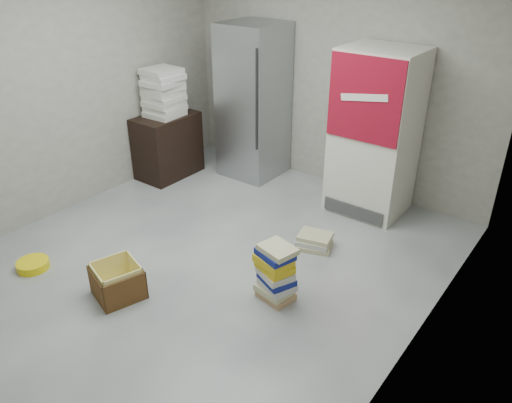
{
  "coord_description": "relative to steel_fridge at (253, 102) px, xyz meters",
  "views": [
    {
      "loc": [
        2.8,
        -2.7,
        2.75
      ],
      "look_at": [
        0.22,
        0.7,
        0.5
      ],
      "focal_mm": 35.0,
      "sensor_mm": 36.0,
      "label": 1
    }
  ],
  "objects": [
    {
      "name": "steel_fridge",
      "position": [
        0.0,
        0.0,
        0.0
      ],
      "size": [
        0.7,
        0.72,
        1.9
      ],
      "color": "#A9ABB1",
      "rests_on": "ground"
    },
    {
      "name": "phonebook_stack_side",
      "position": [
        1.61,
        -1.1,
        -0.88
      ],
      "size": [
        0.4,
        0.34,
        0.15
      ],
      "rotation": [
        0.0,
        0.0,
        0.38
      ],
      "color": "#B7B284",
      "rests_on": "ground"
    },
    {
      "name": "supply_box_stack",
      "position": [
        -0.82,
        -0.73,
        0.14
      ],
      "size": [
        0.45,
        0.44,
        0.58
      ],
      "color": "silver",
      "rests_on": "wood_shelf"
    },
    {
      "name": "bucket_lid",
      "position": [
        -0.31,
        -3.01,
        -0.91
      ],
      "size": [
        0.3,
        0.3,
        0.08
      ],
      "primitive_type": "cylinder",
      "rotation": [
        0.0,
        0.0,
        -0.04
      ],
      "color": "yellow",
      "rests_on": "ground"
    },
    {
      "name": "ground",
      "position": [
        0.9,
        -2.13,
        -0.95
      ],
      "size": [
        5.0,
        5.0,
        0.0
      ],
      "primitive_type": "plane",
      "color": "#B1B1AD",
      "rests_on": "ground"
    },
    {
      "name": "phonebook_stack_main",
      "position": [
        1.76,
        -2.0,
        -0.68
      ],
      "size": [
        0.37,
        0.33,
        0.53
      ],
      "rotation": [
        0.0,
        0.0,
        -0.28
      ],
      "color": "tan",
      "rests_on": "ground"
    },
    {
      "name": "cardboard_box",
      "position": [
        0.65,
        -2.78,
        -0.82
      ],
      "size": [
        0.48,
        0.48,
        0.31
      ],
      "rotation": [
        0.0,
        0.0,
        -0.31
      ],
      "color": "yellow",
      "rests_on": "ground"
    },
    {
      "name": "room_shell",
      "position": [
        0.9,
        -2.13,
        0.85
      ],
      "size": [
        4.04,
        5.04,
        2.82
      ],
      "color": "#A9A398",
      "rests_on": "ground"
    },
    {
      "name": "coke_cooler",
      "position": [
        1.65,
        -0.01,
        -0.05
      ],
      "size": [
        0.8,
        0.73,
        1.8
      ],
      "color": "silver",
      "rests_on": "ground"
    },
    {
      "name": "wood_shelf",
      "position": [
        -0.83,
        -0.73,
        -0.55
      ],
      "size": [
        0.5,
        0.8,
        0.8
      ],
      "primitive_type": "cube",
      "color": "black",
      "rests_on": "ground"
    }
  ]
}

